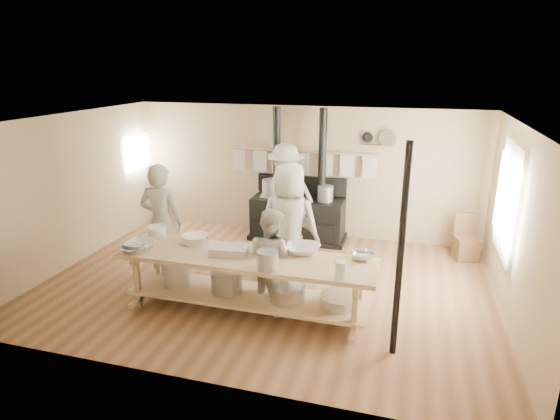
% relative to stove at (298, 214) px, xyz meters
% --- Properties ---
extents(ground, '(7.00, 7.00, 0.00)m').
position_rel_stove_xyz_m(ground, '(0.01, -2.12, -0.52)').
color(ground, brown).
rests_on(ground, ground).
extents(room_shell, '(7.00, 7.00, 7.00)m').
position_rel_stove_xyz_m(room_shell, '(0.01, -2.12, 1.10)').
color(room_shell, '#CBB282').
rests_on(room_shell, ground).
extents(window_right, '(0.09, 1.50, 1.65)m').
position_rel_stove_xyz_m(window_right, '(3.48, -1.52, 0.98)').
color(window_right, beige).
rests_on(window_right, ground).
extents(left_opening, '(0.00, 0.90, 0.90)m').
position_rel_stove_xyz_m(left_opening, '(-3.44, -0.12, 1.08)').
color(left_opening, white).
rests_on(left_opening, ground).
extents(stove, '(1.90, 0.75, 2.60)m').
position_rel_stove_xyz_m(stove, '(0.00, 0.00, 0.00)').
color(stove, black).
rests_on(stove, ground).
extents(towel_rail, '(3.00, 0.04, 0.47)m').
position_rel_stove_xyz_m(towel_rail, '(0.01, 0.28, 1.04)').
color(towel_rail, tan).
rests_on(towel_rail, ground).
extents(back_wall_shelf, '(0.63, 0.14, 0.32)m').
position_rel_stove_xyz_m(back_wall_shelf, '(1.47, 0.32, 1.48)').
color(back_wall_shelf, tan).
rests_on(back_wall_shelf, ground).
extents(prep_table, '(3.60, 0.90, 0.85)m').
position_rel_stove_xyz_m(prep_table, '(-0.00, -3.02, -0.00)').
color(prep_table, tan).
rests_on(prep_table, ground).
extents(support_post, '(0.08, 0.08, 2.60)m').
position_rel_stove_xyz_m(support_post, '(2.06, -3.47, 0.78)').
color(support_post, black).
rests_on(support_post, ground).
extents(cook_far_left, '(0.74, 0.52, 1.91)m').
position_rel_stove_xyz_m(cook_far_left, '(-1.67, -2.32, 0.43)').
color(cook_far_left, beige).
rests_on(cook_far_left, ground).
extents(cook_left, '(0.90, 0.83, 1.50)m').
position_rel_stove_xyz_m(cook_left, '(0.30, -2.82, 0.23)').
color(cook_left, beige).
rests_on(cook_left, ground).
extents(cook_center, '(0.99, 0.67, 1.97)m').
position_rel_stove_xyz_m(cook_center, '(0.34, -1.99, 0.47)').
color(cook_center, beige).
rests_on(cook_center, ground).
extents(cook_right, '(0.89, 0.41, 1.50)m').
position_rel_stove_xyz_m(cook_right, '(0.39, -1.92, 0.23)').
color(cook_right, beige).
rests_on(cook_right, ground).
extents(cook_by_window, '(1.30, 0.80, 1.94)m').
position_rel_stove_xyz_m(cook_by_window, '(-0.21, -0.17, 0.45)').
color(cook_by_window, beige).
rests_on(cook_by_window, ground).
extents(chair, '(0.47, 0.47, 0.82)m').
position_rel_stove_xyz_m(chair, '(3.15, -0.15, -0.28)').
color(chair, brown).
rests_on(chair, ground).
extents(bowl_white_a, '(0.45, 0.45, 0.10)m').
position_rel_stove_xyz_m(bowl_white_a, '(-1.54, -3.15, 0.38)').
color(bowl_white_a, white).
rests_on(bowl_white_a, prep_table).
extents(bowl_steel_a, '(0.43, 0.43, 0.10)m').
position_rel_stove_xyz_m(bowl_steel_a, '(-1.54, -3.35, 0.38)').
color(bowl_steel_a, silver).
rests_on(bowl_steel_a, prep_table).
extents(bowl_white_b, '(0.56, 0.56, 0.11)m').
position_rel_stove_xyz_m(bowl_white_b, '(0.73, -2.69, 0.39)').
color(bowl_white_b, white).
rests_on(bowl_white_b, prep_table).
extents(bowl_steel_b, '(0.41, 0.41, 0.10)m').
position_rel_stove_xyz_m(bowl_steel_b, '(1.56, -2.69, 0.38)').
color(bowl_steel_b, silver).
rests_on(bowl_steel_b, prep_table).
extents(roasting_pan, '(0.55, 0.40, 0.11)m').
position_rel_stove_xyz_m(roasting_pan, '(-0.23, -3.01, 0.39)').
color(roasting_pan, '#B2B2B7').
rests_on(roasting_pan, prep_table).
extents(mixing_bowl_large, '(0.49, 0.49, 0.12)m').
position_rel_stove_xyz_m(mixing_bowl_large, '(-0.88, -2.75, 0.39)').
color(mixing_bowl_large, silver).
rests_on(mixing_bowl_large, prep_table).
extents(bucket_galv, '(0.35, 0.35, 0.26)m').
position_rel_stove_xyz_m(bucket_galv, '(0.43, -3.35, 0.46)').
color(bucket_galv, gray).
rests_on(bucket_galv, prep_table).
extents(deep_bowl_enamel, '(0.29, 0.29, 0.17)m').
position_rel_stove_xyz_m(deep_bowl_enamel, '(-1.54, -2.69, 0.42)').
color(deep_bowl_enamel, white).
rests_on(deep_bowl_enamel, prep_table).
extents(pitcher, '(0.19, 0.19, 0.22)m').
position_rel_stove_xyz_m(pitcher, '(1.36, -3.35, 0.44)').
color(pitcher, white).
rests_on(pitcher, prep_table).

